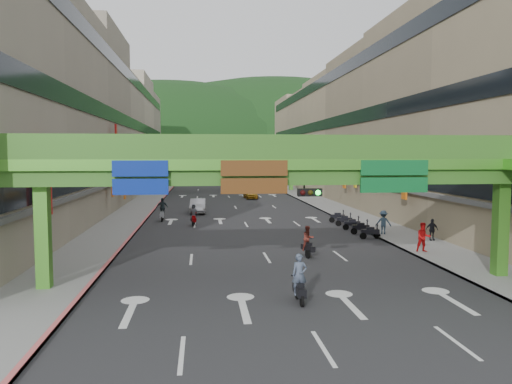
{
  "coord_description": "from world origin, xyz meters",
  "views": [
    {
      "loc": [
        -3.83,
        -17.23,
        6.26
      ],
      "look_at": [
        0.0,
        18.0,
        3.5
      ],
      "focal_mm": 35.0,
      "sensor_mm": 36.0,
      "label": 1
    }
  ],
  "objects": [
    {
      "name": "bunting_string",
      "position": [
        0.0,
        30.0,
        5.96
      ],
      "size": [
        26.0,
        0.36,
        0.47
      ],
      "color": "black",
      "rests_on": "ground"
    },
    {
      "name": "road_slab",
      "position": [
        0.0,
        50.0,
        0.01
      ],
      "size": [
        18.0,
        140.0,
        0.02
      ],
      "primitive_type": "cube",
      "color": "#28282B",
      "rests_on": "ground"
    },
    {
      "name": "curb_left",
      "position": [
        -9.1,
        50.0,
        0.09
      ],
      "size": [
        0.2,
        140.0,
        0.18
      ],
      "primitive_type": "cube",
      "color": "#CC5959",
      "rests_on": "ground"
    },
    {
      "name": "sidewalk_right",
      "position": [
        11.0,
        50.0,
        0.07
      ],
      "size": [
        4.0,
        140.0,
        0.15
      ],
      "primitive_type": "cube",
      "color": "gray",
      "rests_on": "ground"
    },
    {
      "name": "ground",
      "position": [
        0.0,
        0.0,
        0.0
      ],
      "size": [
        320.0,
        320.0,
        0.0
      ],
      "primitive_type": "plane",
      "color": "black",
      "rests_on": "ground"
    },
    {
      "name": "car_silver",
      "position": [
        -4.26,
        35.0,
        0.75
      ],
      "size": [
        1.71,
        4.59,
        1.5
      ],
      "primitive_type": "imported",
      "rotation": [
        0.0,
        0.0,
        -0.03
      ],
      "color": "silver",
      "rests_on": "ground"
    },
    {
      "name": "curb_right",
      "position": [
        9.1,
        50.0,
        0.09
      ],
      "size": [
        0.2,
        140.0,
        0.18
      ],
      "primitive_type": "cube",
      "color": "gray",
      "rests_on": "ground"
    },
    {
      "name": "pedestrian_blue",
      "position": [
        9.8,
        18.9,
        0.9
      ],
      "size": [
        0.96,
        0.77,
        1.8
      ],
      "primitive_type": "imported",
      "rotation": [
        0.0,
        0.0,
        2.83
      ],
      "color": "#344A60",
      "rests_on": "ground"
    },
    {
      "name": "overpass_near",
      "position": [
        0.93,
        5.38,
        5.21
      ],
      "size": [
        28.0,
        12.27,
        7.1
      ],
      "color": "#4C9E2D",
      "rests_on": "ground"
    },
    {
      "name": "pedestrian_dark",
      "position": [
        12.2,
        15.9,
        0.76
      ],
      "size": [
        0.9,
        0.39,
        1.52
      ],
      "primitive_type": "imported",
      "rotation": [
        0.0,
        0.0,
        -0.02
      ],
      "color": "black",
      "rests_on": "ground"
    },
    {
      "name": "pedestrian_red",
      "position": [
        9.8,
        12.04,
        0.91
      ],
      "size": [
        0.98,
        0.81,
        1.83
      ],
      "primitive_type": "imported",
      "rotation": [
        0.0,
        0.0,
        -0.14
      ],
      "color": "#BA0E0F",
      "rests_on": "ground"
    },
    {
      "name": "hill_left",
      "position": [
        -15.0,
        160.0,
        0.0
      ],
      "size": [
        168.0,
        140.0,
        112.0
      ],
      "primitive_type": "ellipsoid",
      "color": "#1C4419",
      "rests_on": "ground"
    },
    {
      "name": "parked_scooter_row",
      "position": [
        8.36,
        22.08,
        0.52
      ],
      "size": [
        1.6,
        9.4,
        1.08
      ],
      "color": "black",
      "rests_on": "ground"
    },
    {
      "name": "scooter_rider_near",
      "position": [
        0.19,
        2.9,
        0.98
      ],
      "size": [
        0.64,
        1.6,
        2.09
      ],
      "color": "black",
      "rests_on": "ground"
    },
    {
      "name": "scooter_rider_mid",
      "position": [
        2.53,
        12.09,
        0.96
      ],
      "size": [
        0.87,
        1.58,
        1.89
      ],
      "color": "black",
      "rests_on": "ground"
    },
    {
      "name": "hill_right",
      "position": [
        25.0,
        180.0,
        0.0
      ],
      "size": [
        208.0,
        176.0,
        128.0
      ],
      "primitive_type": "ellipsoid",
      "color": "#1C4419",
      "rests_on": "ground"
    },
    {
      "name": "overpass_far",
      "position": [
        0.0,
        65.0,
        5.4
      ],
      "size": [
        28.0,
        2.2,
        7.1
      ],
      "color": "#4C9E2D",
      "rests_on": "ground"
    },
    {
      "name": "building_row_left",
      "position": [
        -18.93,
        50.0,
        9.46
      ],
      "size": [
        12.8,
        95.0,
        19.0
      ],
      "color": "#9E937F",
      "rests_on": "ground"
    },
    {
      "name": "scooter_rider_left",
      "position": [
        -7.5,
        29.12,
        1.1
      ],
      "size": [
        1.07,
        1.6,
        2.17
      ],
      "color": "gray",
      "rests_on": "ground"
    },
    {
      "name": "car_yellow",
      "position": [
        2.79,
        50.93,
        0.68
      ],
      "size": [
        1.91,
        4.12,
        1.36
      ],
      "primitive_type": "imported",
      "rotation": [
        0.0,
        0.0,
        0.08
      ],
      "color": "gold",
      "rests_on": "ground"
    },
    {
      "name": "sidewalk_left",
      "position": [
        -11.0,
        50.0,
        0.07
      ],
      "size": [
        4.0,
        140.0,
        0.15
      ],
      "primitive_type": "cube",
      "color": "gray",
      "rests_on": "ground"
    },
    {
      "name": "building_row_right",
      "position": [
        18.93,
        50.0,
        9.46
      ],
      "size": [
        12.8,
        95.0,
        19.0
      ],
      "color": "gray",
      "rests_on": "ground"
    },
    {
      "name": "scooter_rider_far",
      "position": [
        -4.58,
        25.95,
        0.94
      ],
      "size": [
        0.8,
        1.6,
        1.89
      ],
      "color": "#7A0103",
      "rests_on": "ground"
    }
  ]
}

